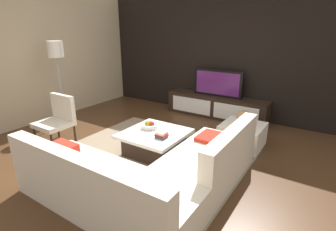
# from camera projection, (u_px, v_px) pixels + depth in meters

# --- Properties ---
(ground_plane) EXTENTS (14.00, 14.00, 0.00)m
(ground_plane) POSITION_uv_depth(u_px,v_px,m) (156.00, 157.00, 4.24)
(ground_plane) COLOR #4C301C
(feature_wall_back) EXTENTS (6.40, 0.12, 2.80)m
(feature_wall_back) POSITION_uv_depth(u_px,v_px,m) (224.00, 55.00, 5.92)
(feature_wall_back) COLOR black
(feature_wall_back) RESTS_ON ground
(side_wall_left) EXTENTS (0.12, 5.20, 2.80)m
(side_wall_left) POSITION_uv_depth(u_px,v_px,m) (40.00, 57.00, 5.60)
(side_wall_left) COLOR #C6B28E
(side_wall_left) RESTS_ON ground
(area_rug) EXTENTS (2.96, 2.59, 0.01)m
(area_rug) POSITION_uv_depth(u_px,v_px,m) (151.00, 155.00, 4.29)
(area_rug) COLOR gray
(area_rug) RESTS_ON ground
(media_console) EXTENTS (2.34, 0.48, 0.50)m
(media_console) POSITION_uv_depth(u_px,v_px,m) (216.00, 106.00, 6.05)
(media_console) COLOR black
(media_console) RESTS_ON ground
(television) EXTENTS (1.14, 0.06, 0.60)m
(television) POSITION_uv_depth(u_px,v_px,m) (218.00, 83.00, 5.87)
(television) COLOR black
(television) RESTS_ON media_console
(sectional_couch) EXTENTS (2.30, 2.43, 0.79)m
(sectional_couch) POSITION_uv_depth(u_px,v_px,m) (150.00, 175.00, 3.22)
(sectional_couch) COLOR beige
(sectional_couch) RESTS_ON ground
(coffee_table) EXTENTS (0.97, 0.98, 0.38)m
(coffee_table) POSITION_uv_depth(u_px,v_px,m) (155.00, 142.00, 4.30)
(coffee_table) COLOR black
(coffee_table) RESTS_ON ground
(accent_chair_near) EXTENTS (0.57, 0.54, 0.87)m
(accent_chair_near) POSITION_uv_depth(u_px,v_px,m) (58.00, 117.00, 4.63)
(accent_chair_near) COLOR black
(accent_chair_near) RESTS_ON ground
(floor_lamp) EXTENTS (0.30, 0.30, 1.74)m
(floor_lamp) POSITION_uv_depth(u_px,v_px,m) (56.00, 55.00, 5.27)
(floor_lamp) COLOR #A5A5AA
(floor_lamp) RESTS_ON ground
(ottoman) EXTENTS (0.70, 0.70, 0.40)m
(ottoman) POSITION_uv_depth(u_px,v_px,m) (242.00, 135.00, 4.59)
(ottoman) COLOR beige
(ottoman) RESTS_ON ground
(fruit_bowl) EXTENTS (0.28, 0.28, 0.14)m
(fruit_bowl) POSITION_uv_depth(u_px,v_px,m) (150.00, 125.00, 4.40)
(fruit_bowl) COLOR silver
(fruit_bowl) RESTS_ON coffee_table
(decorative_ball) EXTENTS (0.26, 0.26, 0.26)m
(decorative_ball) POSITION_uv_depth(u_px,v_px,m) (244.00, 117.00, 4.48)
(decorative_ball) COLOR #997247
(decorative_ball) RESTS_ON ottoman
(book_stack) EXTENTS (0.17, 0.17, 0.09)m
(book_stack) POSITION_uv_depth(u_px,v_px,m) (162.00, 135.00, 4.02)
(book_stack) COLOR #2D516B
(book_stack) RESTS_ON coffee_table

